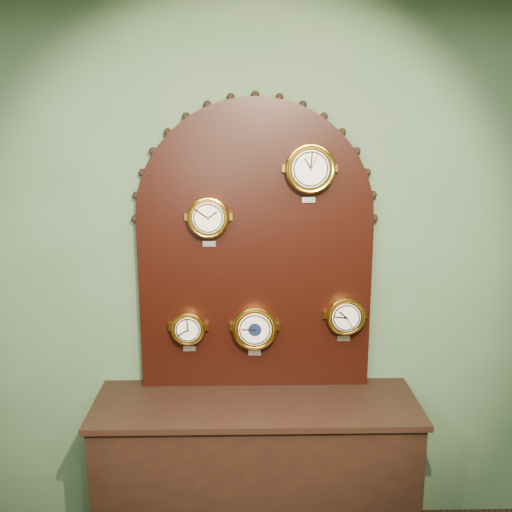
{
  "coord_description": "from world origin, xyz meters",
  "views": [
    {
      "loc": [
        -0.06,
        -0.55,
        2.22
      ],
      "look_at": [
        0.0,
        2.25,
        1.58
      ],
      "focal_mm": 42.01,
      "sensor_mm": 36.0,
      "label": 1
    }
  ],
  "objects_px": {
    "shop_counter": "(256,478)",
    "hygrometer": "(188,328)",
    "display_board": "(255,239)",
    "tide_clock": "(345,316)",
    "arabic_clock": "(310,169)",
    "barometer": "(255,328)",
    "roman_clock": "(208,217)"
  },
  "relations": [
    {
      "from": "shop_counter",
      "to": "hygrometer",
      "type": "relative_size",
      "value": 7.03
    },
    {
      "from": "display_board",
      "to": "tide_clock",
      "type": "height_order",
      "value": "display_board"
    },
    {
      "from": "arabic_clock",
      "to": "hygrometer",
      "type": "height_order",
      "value": "arabic_clock"
    },
    {
      "from": "hygrometer",
      "to": "barometer",
      "type": "xyz_separation_m",
      "value": [
        0.34,
        -0.0,
        -0.0
      ]
    },
    {
      "from": "barometer",
      "to": "tide_clock",
      "type": "xyz_separation_m",
      "value": [
        0.47,
        0.0,
        0.06
      ]
    },
    {
      "from": "display_board",
      "to": "hygrometer",
      "type": "height_order",
      "value": "display_board"
    },
    {
      "from": "shop_counter",
      "to": "arabic_clock",
      "type": "relative_size",
      "value": 5.43
    },
    {
      "from": "arabic_clock",
      "to": "tide_clock",
      "type": "relative_size",
      "value": 1.18
    },
    {
      "from": "arabic_clock",
      "to": "barometer",
      "type": "distance_m",
      "value": 0.86
    },
    {
      "from": "display_board",
      "to": "hygrometer",
      "type": "bearing_deg",
      "value": -169.36
    },
    {
      "from": "display_board",
      "to": "arabic_clock",
      "type": "distance_m",
      "value": 0.45
    },
    {
      "from": "hygrometer",
      "to": "barometer",
      "type": "bearing_deg",
      "value": -0.27
    },
    {
      "from": "arabic_clock",
      "to": "hygrometer",
      "type": "relative_size",
      "value": 1.29
    },
    {
      "from": "shop_counter",
      "to": "tide_clock",
      "type": "height_order",
      "value": "tide_clock"
    },
    {
      "from": "shop_counter",
      "to": "arabic_clock",
      "type": "height_order",
      "value": "arabic_clock"
    },
    {
      "from": "roman_clock",
      "to": "arabic_clock",
      "type": "height_order",
      "value": "arabic_clock"
    },
    {
      "from": "roman_clock",
      "to": "arabic_clock",
      "type": "distance_m",
      "value": 0.55
    },
    {
      "from": "shop_counter",
      "to": "tide_clock",
      "type": "xyz_separation_m",
      "value": [
        0.46,
        0.15,
        0.83
      ]
    },
    {
      "from": "display_board",
      "to": "barometer",
      "type": "relative_size",
      "value": 5.44
    },
    {
      "from": "shop_counter",
      "to": "barometer",
      "type": "relative_size",
      "value": 5.69
    },
    {
      "from": "roman_clock",
      "to": "tide_clock",
      "type": "bearing_deg",
      "value": 0.02
    },
    {
      "from": "arabic_clock",
      "to": "barometer",
      "type": "relative_size",
      "value": 1.05
    },
    {
      "from": "display_board",
      "to": "roman_clock",
      "type": "distance_m",
      "value": 0.27
    },
    {
      "from": "barometer",
      "to": "tide_clock",
      "type": "height_order",
      "value": "tide_clock"
    },
    {
      "from": "hygrometer",
      "to": "barometer",
      "type": "relative_size",
      "value": 0.81
    },
    {
      "from": "shop_counter",
      "to": "display_board",
      "type": "relative_size",
      "value": 1.05
    },
    {
      "from": "shop_counter",
      "to": "hygrometer",
      "type": "distance_m",
      "value": 0.86
    },
    {
      "from": "roman_clock",
      "to": "arabic_clock",
      "type": "relative_size",
      "value": 0.88
    },
    {
      "from": "shop_counter",
      "to": "tide_clock",
      "type": "relative_size",
      "value": 6.42
    },
    {
      "from": "arabic_clock",
      "to": "roman_clock",
      "type": "bearing_deg",
      "value": 179.89
    },
    {
      "from": "tide_clock",
      "to": "roman_clock",
      "type": "bearing_deg",
      "value": -179.98
    },
    {
      "from": "shop_counter",
      "to": "arabic_clock",
      "type": "bearing_deg",
      "value": 29.88
    }
  ]
}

